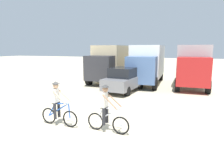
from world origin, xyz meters
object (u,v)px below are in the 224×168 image
Objects in this scene: cyclist_orange_shirt at (58,105)px; box_truck_white_box at (147,62)px; box_truck_grey_hauler at (193,63)px; sedan_parked at (124,79)px; box_truck_tan_camper at (112,61)px; cyclist_cowboy_hat at (106,110)px.

box_truck_white_box is at bearing 81.87° from cyclist_orange_shirt.
box_truck_grey_hauler reaches higher than sedan_parked.
box_truck_white_box is at bearing -4.42° from box_truck_tan_camper.
box_truck_grey_hauler is 6.22m from sedan_parked.
cyclist_cowboy_hat is at bearing 0.91° from cyclist_orange_shirt.
box_truck_white_box is 4.14m from sedan_parked.
cyclist_cowboy_hat is at bearing -78.83° from sedan_parked.
cyclist_orange_shirt is 2.11m from cyclist_cowboy_hat.
box_truck_tan_camper is 11.68m from cyclist_orange_shirt.
cyclist_orange_shirt is at bearing -179.09° from cyclist_cowboy_hat.
sedan_parked is (-0.93, -3.91, -0.99)m from box_truck_white_box.
box_truck_white_box is at bearing -178.69° from box_truck_grey_hauler.
cyclist_orange_shirt is 1.00× the size of cyclist_cowboy_hat.
sedan_parked is 7.35m from cyclist_orange_shirt.
box_truck_tan_camper and box_truck_grey_hauler have the same top height.
sedan_parked is (-4.67, -4.00, -0.99)m from box_truck_grey_hauler.
box_truck_white_box reaches higher than cyclist_orange_shirt.
box_truck_tan_camper and box_truck_white_box have the same top height.
box_truck_grey_hauler reaches higher than cyclist_cowboy_hat.
cyclist_cowboy_hat is at bearing -71.10° from box_truck_tan_camper.
box_truck_white_box is 1.55× the size of sedan_parked.
box_truck_grey_hauler is at bearing -1.43° from box_truck_tan_camper.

